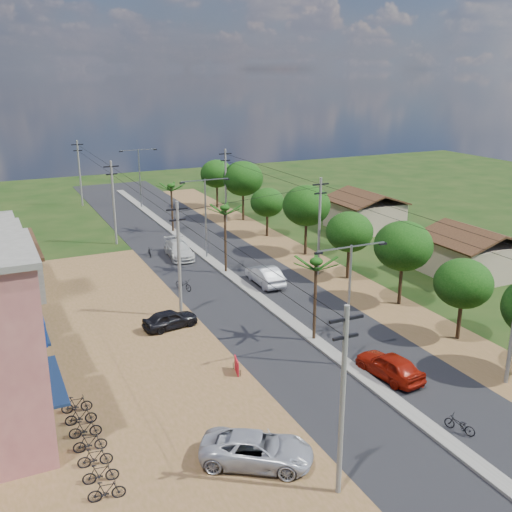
# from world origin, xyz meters

# --- Properties ---
(ground) EXTENTS (160.00, 160.00, 0.00)m
(ground) POSITION_xyz_m (0.00, 0.00, 0.00)
(ground) COLOR black
(ground) RESTS_ON ground
(road) EXTENTS (12.00, 110.00, 0.04)m
(road) POSITION_xyz_m (0.00, 15.00, 0.02)
(road) COLOR black
(road) RESTS_ON ground
(median) EXTENTS (1.00, 90.00, 0.18)m
(median) POSITION_xyz_m (0.00, 18.00, 0.09)
(median) COLOR #605E56
(median) RESTS_ON ground
(dirt_lot_west) EXTENTS (18.00, 46.00, 0.04)m
(dirt_lot_west) POSITION_xyz_m (-15.00, 8.00, 0.02)
(dirt_lot_west) COLOR brown
(dirt_lot_west) RESTS_ON ground
(dirt_shoulder_east) EXTENTS (5.00, 90.00, 0.03)m
(dirt_shoulder_east) POSITION_xyz_m (8.50, 15.00, 0.01)
(dirt_shoulder_east) COLOR brown
(dirt_shoulder_east) RESTS_ON ground
(house_east_near) EXTENTS (7.60, 7.50, 4.60)m
(house_east_near) POSITION_xyz_m (20.00, 10.00, 2.39)
(house_east_near) COLOR tan
(house_east_near) RESTS_ON ground
(house_east_far) EXTENTS (7.60, 7.50, 4.60)m
(house_east_far) POSITION_xyz_m (21.00, 28.00, 2.39)
(house_east_far) COLOR tan
(house_east_far) RESTS_ON ground
(tree_east_b) EXTENTS (4.00, 4.00, 5.83)m
(tree_east_b) POSITION_xyz_m (9.30, 0.00, 4.11)
(tree_east_b) COLOR black
(tree_east_b) RESTS_ON ground
(tree_east_c) EXTENTS (4.60, 4.60, 6.83)m
(tree_east_c) POSITION_xyz_m (9.70, 7.00, 4.86)
(tree_east_c) COLOR black
(tree_east_c) RESTS_ON ground
(tree_east_d) EXTENTS (4.20, 4.20, 6.13)m
(tree_east_d) POSITION_xyz_m (9.40, 14.00, 4.34)
(tree_east_d) COLOR black
(tree_east_d) RESTS_ON ground
(tree_east_e) EXTENTS (4.80, 4.80, 7.14)m
(tree_east_e) POSITION_xyz_m (9.60, 22.00, 5.09)
(tree_east_e) COLOR black
(tree_east_e) RESTS_ON ground
(tree_east_f) EXTENTS (3.80, 3.80, 5.52)m
(tree_east_f) POSITION_xyz_m (9.20, 30.00, 3.89)
(tree_east_f) COLOR black
(tree_east_f) RESTS_ON ground
(tree_east_g) EXTENTS (5.00, 5.00, 7.38)m
(tree_east_g) POSITION_xyz_m (9.80, 38.00, 5.24)
(tree_east_g) COLOR black
(tree_east_g) RESTS_ON ground
(tree_east_h) EXTENTS (4.40, 4.40, 6.52)m
(tree_east_h) POSITION_xyz_m (9.50, 46.00, 4.64)
(tree_east_h) COLOR black
(tree_east_h) RESTS_ON ground
(palm_median_near) EXTENTS (2.00, 2.00, 6.15)m
(palm_median_near) POSITION_xyz_m (0.00, 4.00, 5.54)
(palm_median_near) COLOR black
(palm_median_near) RESTS_ON ground
(palm_median_mid) EXTENTS (2.00, 2.00, 6.55)m
(palm_median_mid) POSITION_xyz_m (0.00, 20.00, 5.90)
(palm_median_mid) COLOR black
(palm_median_mid) RESTS_ON ground
(palm_median_far) EXTENTS (2.00, 2.00, 5.85)m
(palm_median_far) POSITION_xyz_m (0.00, 36.00, 5.26)
(palm_median_far) COLOR black
(palm_median_far) RESTS_ON ground
(streetlight_near) EXTENTS (5.10, 0.18, 8.00)m
(streetlight_near) POSITION_xyz_m (0.00, 0.00, 4.79)
(streetlight_near) COLOR gray
(streetlight_near) RESTS_ON ground
(streetlight_mid) EXTENTS (5.10, 0.18, 8.00)m
(streetlight_mid) POSITION_xyz_m (0.00, 25.00, 4.79)
(streetlight_mid) COLOR gray
(streetlight_mid) RESTS_ON ground
(streetlight_far) EXTENTS (5.10, 0.18, 8.00)m
(streetlight_far) POSITION_xyz_m (0.00, 50.00, 4.79)
(streetlight_far) COLOR gray
(streetlight_far) RESTS_ON ground
(utility_pole_w_a) EXTENTS (1.60, 0.24, 9.00)m
(utility_pole_w_a) POSITION_xyz_m (-7.00, -10.00, 4.76)
(utility_pole_w_a) COLOR #605E56
(utility_pole_w_a) RESTS_ON ground
(utility_pole_w_b) EXTENTS (1.60, 0.24, 9.00)m
(utility_pole_w_b) POSITION_xyz_m (-7.00, 12.00, 4.76)
(utility_pole_w_b) COLOR #605E56
(utility_pole_w_b) RESTS_ON ground
(utility_pole_w_c) EXTENTS (1.60, 0.24, 9.00)m
(utility_pole_w_c) POSITION_xyz_m (-7.00, 34.00, 4.76)
(utility_pole_w_c) COLOR #605E56
(utility_pole_w_c) RESTS_ON ground
(utility_pole_w_d) EXTENTS (1.60, 0.24, 9.00)m
(utility_pole_w_d) POSITION_xyz_m (-7.00, 55.00, 4.76)
(utility_pole_w_d) COLOR #605E56
(utility_pole_w_d) RESTS_ON ground
(utility_pole_e_b) EXTENTS (1.60, 0.24, 9.00)m
(utility_pole_e_b) POSITION_xyz_m (7.50, 16.00, 4.76)
(utility_pole_e_b) COLOR #605E56
(utility_pole_e_b) RESTS_ON ground
(utility_pole_e_c) EXTENTS (1.60, 0.24, 9.00)m
(utility_pole_e_c) POSITION_xyz_m (7.50, 38.00, 4.76)
(utility_pole_e_c) COLOR #605E56
(utility_pole_e_c) RESTS_ON ground
(car_red_near) EXTENTS (2.50, 4.87, 1.59)m
(car_red_near) POSITION_xyz_m (1.50, -2.49, 0.79)
(car_red_near) COLOR maroon
(car_red_near) RESTS_ON ground
(car_silver_mid) EXTENTS (1.83, 5.02, 1.64)m
(car_silver_mid) POSITION_xyz_m (1.93, 15.69, 0.82)
(car_silver_mid) COLOR #A8AAB1
(car_silver_mid) RESTS_ON ground
(car_white_far) EXTENTS (2.74, 5.68, 1.59)m
(car_white_far) POSITION_xyz_m (-2.39, 26.45, 0.80)
(car_white_far) COLOR #ACADA8
(car_white_far) RESTS_ON ground
(car_parked_silver) EXTENTS (5.87, 5.05, 1.50)m
(car_parked_silver) POSITION_xyz_m (-9.41, -6.61, 0.75)
(car_parked_silver) COLOR #A8AAB1
(car_parked_silver) RESTS_ON ground
(car_parked_dark) EXTENTS (4.21, 2.18, 1.37)m
(car_parked_dark) POSITION_xyz_m (-8.39, 10.30, 0.69)
(car_parked_dark) COLOR black
(car_parked_dark) RESTS_ON ground
(moto_rider_east) EXTENTS (1.17, 1.79, 0.89)m
(moto_rider_east) POSITION_xyz_m (1.20, -8.78, 0.44)
(moto_rider_east) COLOR black
(moto_rider_east) RESTS_ON ground
(moto_rider_west_a) EXTENTS (1.39, 2.02, 1.01)m
(moto_rider_west_a) POSITION_xyz_m (-5.00, 17.36, 0.50)
(moto_rider_west_a) COLOR black
(moto_rider_west_a) RESTS_ON ground
(moto_rider_west_b) EXTENTS (0.59, 1.52, 0.89)m
(moto_rider_west_b) POSITION_xyz_m (-5.00, 28.01, 0.44)
(moto_rider_west_b) COLOR black
(moto_rider_west_b) RESTS_ON ground
(roadside_sign) EXTENTS (0.35, 1.16, 0.98)m
(roadside_sign) POSITION_xyz_m (-6.73, 2.00, 0.49)
(roadside_sign) COLOR #AA0F1D
(roadside_sign) RESTS_ON ground
(parked_scooter_row) EXTENTS (1.71, 8.48, 1.00)m
(parked_scooter_row) POSITION_xyz_m (-16.44, -2.24, 0.50)
(parked_scooter_row) COLOR black
(parked_scooter_row) RESTS_ON ground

